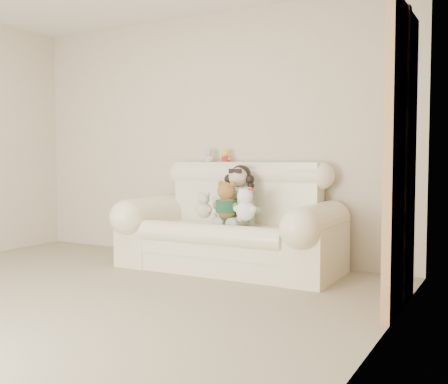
# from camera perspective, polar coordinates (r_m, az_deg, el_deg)

# --- Properties ---
(floor) EXTENTS (5.00, 5.00, 0.00)m
(floor) POSITION_cam_1_polar(r_m,az_deg,el_deg) (3.94, -21.03, -12.20)
(floor) COLOR tan
(floor) RESTS_ON ground
(wall_back) EXTENTS (4.50, 0.00, 4.50)m
(wall_back) POSITION_cam_1_polar(r_m,az_deg,el_deg) (5.74, -1.82, 5.96)
(wall_back) COLOR beige
(wall_back) RESTS_ON ground
(wall_right) EXTENTS (0.00, 5.00, 5.00)m
(wall_right) POSITION_cam_1_polar(r_m,az_deg,el_deg) (2.54, 13.63, 9.06)
(wall_right) COLOR beige
(wall_right) RESTS_ON ground
(sofa) EXTENTS (2.10, 0.95, 1.03)m
(sofa) POSITION_cam_1_polar(r_m,az_deg,el_deg) (5.06, 0.54, -2.60)
(sofa) COLOR #FAF0CA
(sofa) RESTS_ON floor
(door_panel) EXTENTS (0.06, 0.90, 2.10)m
(door_panel) POSITION_cam_1_polar(r_m,az_deg,el_deg) (3.90, 18.51, 3.31)
(door_panel) COLOR #AE804A
(door_panel) RESTS_ON floor
(seated_child) EXTENTS (0.42, 0.48, 0.59)m
(seated_child) POSITION_cam_1_polar(r_m,az_deg,el_deg) (5.08, 1.59, -0.29)
(seated_child) COLOR #2D6B46
(seated_child) RESTS_ON sofa
(brown_teddy) EXTENTS (0.30, 0.25, 0.42)m
(brown_teddy) POSITION_cam_1_polar(r_m,az_deg,el_deg) (4.92, 0.31, -0.50)
(brown_teddy) COLOR brown
(brown_teddy) RESTS_ON sofa
(white_cat) EXTENTS (0.27, 0.24, 0.36)m
(white_cat) POSITION_cam_1_polar(r_m,az_deg,el_deg) (4.82, 2.33, -0.95)
(white_cat) COLOR white
(white_cat) RESTS_ON sofa
(cream_teddy) EXTENTS (0.22, 0.19, 0.29)m
(cream_teddy) POSITION_cam_1_polar(r_m,az_deg,el_deg) (5.02, -2.16, -1.14)
(cream_teddy) COLOR beige
(cream_teddy) RESTS_ON sofa
(yellow_mini_bear) EXTENTS (0.13, 0.11, 0.18)m
(yellow_mini_bear) POSITION_cam_1_polar(r_m,az_deg,el_deg) (5.49, 0.18, 3.99)
(yellow_mini_bear) COLOR #FFF235
(yellow_mini_bear) RESTS_ON sofa
(grey_mini_plush) EXTENTS (0.15, 0.14, 0.19)m
(grey_mini_plush) POSITION_cam_1_polar(r_m,az_deg,el_deg) (5.56, -1.63, 4.03)
(grey_mini_plush) COLOR silver
(grey_mini_plush) RESTS_ON sofa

